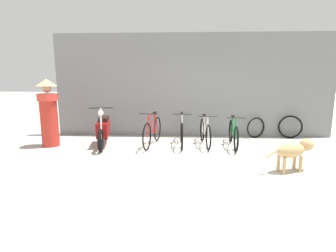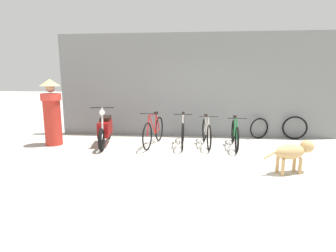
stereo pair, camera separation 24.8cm
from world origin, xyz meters
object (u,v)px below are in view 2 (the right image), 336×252
(bicycle_2, at_px, (206,133))
(bicycle_1, at_px, (183,131))
(bicycle_0, at_px, (154,131))
(motorcycle, at_px, (105,129))
(spare_tire_left, at_px, (295,128))
(bicycle_3, at_px, (235,134))
(stray_dog, at_px, (294,151))
(spare_tire_right, at_px, (259,128))
(person_in_robes, at_px, (52,111))

(bicycle_2, bearing_deg, bicycle_1, -94.21)
(bicycle_0, distance_m, motorcycle, 1.30)
(bicycle_0, distance_m, spare_tire_left, 4.11)
(bicycle_3, distance_m, spare_tire_left, 2.14)
(bicycle_0, xyz_separation_m, stray_dog, (2.88, -1.87, 0.04))
(bicycle_1, xyz_separation_m, motorcycle, (-2.07, -0.13, 0.06))
(bicycle_0, xyz_separation_m, bicycle_2, (1.39, 0.08, -0.03))
(spare_tire_left, height_order, spare_tire_right, spare_tire_left)
(motorcycle, relative_size, spare_tire_right, 3.07)
(stray_dog, distance_m, spare_tire_right, 2.90)
(motorcycle, xyz_separation_m, stray_dog, (4.18, -1.82, -0.00))
(bicycle_1, bearing_deg, spare_tire_left, 105.52)
(bicycle_2, distance_m, spare_tire_left, 2.75)
(spare_tire_left, bearing_deg, person_in_robes, -169.57)
(bicycle_0, bearing_deg, person_in_robes, -76.48)
(bicycle_1, bearing_deg, spare_tire_right, 112.48)
(bicycle_2, bearing_deg, stray_dog, 33.05)
(bicycle_3, xyz_separation_m, person_in_robes, (-4.78, -0.19, 0.58))
(spare_tire_right, bearing_deg, bicycle_0, -160.85)
(person_in_robes, relative_size, spare_tire_left, 2.53)
(bicycle_2, bearing_deg, person_in_robes, -90.32)
(bicycle_1, bearing_deg, stray_dog, 46.45)
(motorcycle, relative_size, person_in_robes, 1.09)
(spare_tire_left, bearing_deg, motorcycle, -168.53)
(motorcycle, relative_size, stray_dog, 1.84)
(stray_dog, bearing_deg, motorcycle, 136.94)
(motorcycle, bearing_deg, stray_dog, 55.97)
(stray_dog, distance_m, spare_tire_left, 3.09)
(motorcycle, height_order, spare_tire_right, motorcycle)
(bicycle_0, xyz_separation_m, person_in_robes, (-2.67, -0.20, 0.54))
(bicycle_2, height_order, spare_tire_left, bicycle_2)
(bicycle_0, distance_m, person_in_robes, 2.73)
(person_in_robes, bearing_deg, spare_tire_right, 161.63)
(bicycle_3, xyz_separation_m, stray_dog, (0.77, -1.85, 0.08))
(bicycle_0, distance_m, bicycle_1, 0.78)
(bicycle_2, relative_size, spare_tire_left, 2.35)
(person_in_robes, xyz_separation_m, spare_tire_right, (5.64, 1.23, -0.60))
(person_in_robes, bearing_deg, bicycle_2, 153.31)
(stray_dog, bearing_deg, spare_tire_right, 68.49)
(spare_tire_right, bearing_deg, motorcycle, -165.82)
(bicycle_0, relative_size, bicycle_1, 0.99)
(bicycle_1, xyz_separation_m, stray_dog, (2.11, -1.95, 0.05))
(bicycle_1, height_order, spare_tire_right, bicycle_1)
(bicycle_3, relative_size, spare_tire_right, 2.70)
(bicycle_3, height_order, motorcycle, motorcycle)
(bicycle_3, bearing_deg, person_in_robes, -83.92)
(spare_tire_right, bearing_deg, spare_tire_left, -0.59)
(spare_tire_right, bearing_deg, bicycle_1, -156.70)
(spare_tire_left, bearing_deg, bicycle_2, -160.06)
(bicycle_3, bearing_deg, motorcycle, -85.58)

